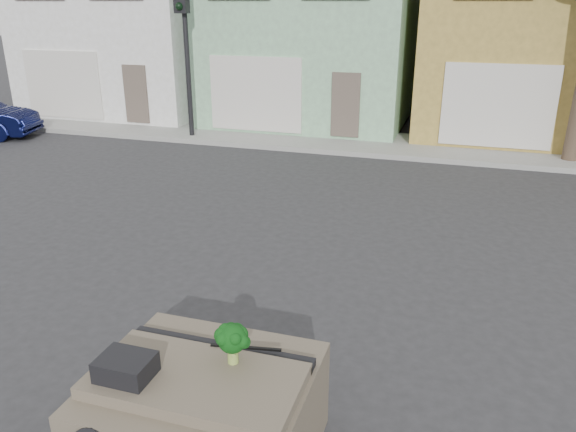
% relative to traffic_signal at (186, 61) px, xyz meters
% --- Properties ---
extents(ground_plane, '(120.00, 120.00, 0.00)m').
position_rel_traffic_signal_xyz_m(ground_plane, '(6.50, -9.50, -2.55)').
color(ground_plane, '#303033').
rests_on(ground_plane, ground).
extents(sidewalk, '(40.00, 3.00, 0.15)m').
position_rel_traffic_signal_xyz_m(sidewalk, '(6.50, 1.00, -2.47)').
color(sidewalk, gray).
rests_on(sidewalk, ground).
extents(townhouse_white, '(7.20, 8.20, 7.55)m').
position_rel_traffic_signal_xyz_m(townhouse_white, '(-4.50, 5.00, 1.23)').
color(townhouse_white, white).
rests_on(townhouse_white, ground).
extents(townhouse_mint, '(7.20, 8.20, 7.55)m').
position_rel_traffic_signal_xyz_m(townhouse_mint, '(3.00, 5.00, 1.23)').
color(townhouse_mint, '#8CBF95').
rests_on(townhouse_mint, ground).
extents(townhouse_tan, '(7.20, 8.20, 7.55)m').
position_rel_traffic_signal_xyz_m(townhouse_tan, '(10.50, 5.00, 1.23)').
color(townhouse_tan, '#AC8F40').
rests_on(townhouse_tan, ground).
extents(traffic_signal, '(0.40, 0.40, 5.10)m').
position_rel_traffic_signal_xyz_m(traffic_signal, '(0.00, 0.00, 0.00)').
color(traffic_signal, black).
rests_on(traffic_signal, ground).
extents(car_dashboard, '(2.00, 1.80, 1.12)m').
position_rel_traffic_signal_xyz_m(car_dashboard, '(6.50, -12.50, -1.99)').
color(car_dashboard, brown).
rests_on(car_dashboard, ground).
extents(instrument_hump, '(0.48, 0.38, 0.20)m').
position_rel_traffic_signal_xyz_m(instrument_hump, '(5.92, -12.85, -1.33)').
color(instrument_hump, black).
rests_on(instrument_hump, car_dashboard).
extents(wiper_arm, '(0.69, 0.15, 0.02)m').
position_rel_traffic_signal_xyz_m(wiper_arm, '(6.78, -12.12, -1.42)').
color(wiper_arm, black).
rests_on(wiper_arm, car_dashboard).
extents(broccoli, '(0.41, 0.41, 0.40)m').
position_rel_traffic_signal_xyz_m(broccoli, '(6.75, -12.36, -1.23)').
color(broccoli, '#0A360D').
rests_on(broccoli, car_dashboard).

